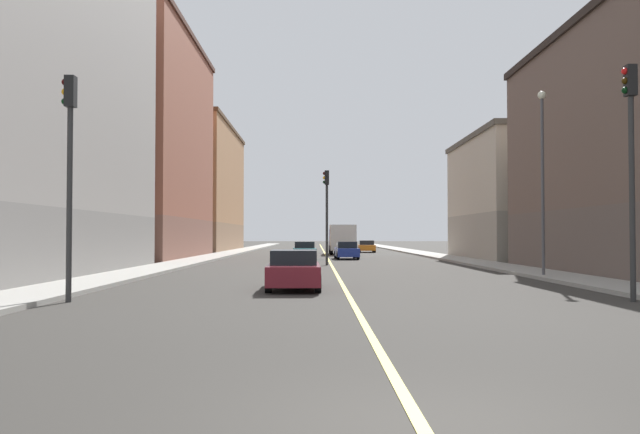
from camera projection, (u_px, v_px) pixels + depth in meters
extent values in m
plane|color=#33302C|center=(424.00, 431.00, 6.39)|extent=(400.00, 400.00, 0.00)
cube|color=#9E9B93|center=(443.00, 257.00, 55.45)|extent=(2.59, 168.00, 0.15)
cube|color=#9E9B93|center=(211.00, 257.00, 55.30)|extent=(2.59, 168.00, 0.15)
cube|color=#E5D14C|center=(327.00, 258.00, 55.37)|extent=(0.16, 154.00, 0.01)
cube|color=#9D9688|center=(539.00, 237.00, 51.75)|extent=(11.22, 16.05, 3.54)
cube|color=#BCB29E|center=(539.00, 178.00, 51.88)|extent=(11.22, 16.05, 5.79)
cube|color=#545047|center=(538.00, 139.00, 51.96)|extent=(11.52, 16.35, 0.40)
cube|color=brown|center=(124.00, 239.00, 53.66)|extent=(11.22, 21.13, 3.26)
cube|color=#93513D|center=(125.00, 130.00, 53.90)|extent=(11.22, 21.13, 14.67)
cube|color=#42241B|center=(126.00, 39.00, 54.11)|extent=(11.52, 21.43, 0.40)
cube|color=#8F6B4F|center=(186.00, 237.00, 79.41)|extent=(11.22, 25.61, 3.27)
cube|color=#A8754C|center=(186.00, 177.00, 79.62)|extent=(11.22, 25.61, 11.38)
cube|color=#4B3422|center=(186.00, 129.00, 79.78)|extent=(11.52, 25.91, 0.40)
cylinder|color=#2D2D2D|center=(632.00, 198.00, 18.89)|extent=(0.16, 0.16, 5.94)
cube|color=black|center=(630.00, 80.00, 18.98)|extent=(0.28, 0.32, 0.90)
sphere|color=red|center=(625.00, 71.00, 18.99)|extent=(0.20, 0.20, 0.20)
sphere|color=#352204|center=(625.00, 81.00, 18.98)|extent=(0.20, 0.20, 0.20)
sphere|color=black|center=(625.00, 90.00, 18.97)|extent=(0.20, 0.20, 0.20)
cylinder|color=#2D2D2D|center=(69.00, 204.00, 18.75)|extent=(0.16, 0.16, 5.59)
cube|color=black|center=(71.00, 92.00, 18.84)|extent=(0.28, 0.32, 0.90)
sphere|color=#320404|center=(65.00, 82.00, 18.85)|extent=(0.20, 0.20, 0.20)
sphere|color=orange|center=(65.00, 92.00, 18.84)|extent=(0.20, 0.20, 0.20)
sphere|color=black|center=(65.00, 102.00, 18.83)|extent=(0.20, 0.20, 0.20)
cylinder|color=#2D2D2D|center=(327.00, 225.00, 41.65)|extent=(0.16, 0.16, 5.12)
cube|color=black|center=(327.00, 178.00, 41.73)|extent=(0.28, 0.32, 0.90)
sphere|color=#320404|center=(324.00, 173.00, 41.74)|extent=(0.20, 0.20, 0.20)
sphere|color=orange|center=(324.00, 178.00, 41.73)|extent=(0.20, 0.20, 0.20)
sphere|color=black|center=(324.00, 182.00, 41.73)|extent=(0.20, 0.20, 0.20)
cylinder|color=#4C4C51|center=(543.00, 186.00, 29.16)|extent=(0.14, 0.14, 7.87)
sphere|color=#EAEACC|center=(542.00, 95.00, 29.27)|extent=(0.36, 0.36, 0.36)
cube|color=#196670|center=(304.00, 252.00, 51.04)|extent=(1.89, 4.45, 0.69)
cube|color=black|center=(304.00, 245.00, 51.19)|extent=(1.59, 2.20, 0.50)
cylinder|color=black|center=(294.00, 255.00, 52.35)|extent=(0.24, 0.65, 0.64)
cylinder|color=black|center=(314.00, 255.00, 52.42)|extent=(0.24, 0.65, 0.64)
cylinder|color=black|center=(295.00, 256.00, 49.63)|extent=(0.24, 0.65, 0.64)
cylinder|color=black|center=(315.00, 256.00, 49.71)|extent=(0.24, 0.65, 0.64)
cube|color=orange|center=(367.00, 248.00, 72.54)|extent=(1.90, 4.39, 0.61)
cube|color=black|center=(366.00, 243.00, 72.72)|extent=(1.62, 2.16, 0.49)
cylinder|color=black|center=(359.00, 249.00, 73.90)|extent=(0.24, 0.65, 0.64)
cylinder|color=black|center=(373.00, 249.00, 73.87)|extent=(0.24, 0.65, 0.64)
cylinder|color=black|center=(360.00, 250.00, 71.21)|extent=(0.24, 0.65, 0.64)
cylinder|color=black|center=(375.00, 250.00, 71.17)|extent=(0.24, 0.65, 0.64)
cube|color=#23389E|center=(346.00, 252.00, 52.21)|extent=(1.89, 4.32, 0.66)
cube|color=black|center=(347.00, 245.00, 52.16)|extent=(1.58, 1.90, 0.51)
cylinder|color=black|center=(336.00, 255.00, 53.48)|extent=(0.25, 0.65, 0.64)
cylinder|color=black|center=(354.00, 255.00, 53.56)|extent=(0.25, 0.65, 0.64)
cylinder|color=black|center=(338.00, 256.00, 50.85)|extent=(0.25, 0.65, 0.64)
cylinder|color=black|center=(358.00, 256.00, 50.93)|extent=(0.25, 0.65, 0.64)
cube|color=maroon|center=(294.00, 274.00, 23.14)|extent=(1.89, 4.54, 0.67)
cube|color=black|center=(294.00, 257.00, 23.15)|extent=(1.62, 2.12, 0.50)
cylinder|color=black|center=(272.00, 278.00, 24.51)|extent=(0.23, 0.64, 0.64)
cylinder|color=black|center=(316.00, 278.00, 24.55)|extent=(0.23, 0.64, 0.64)
cylinder|color=black|center=(268.00, 283.00, 21.72)|extent=(0.23, 0.64, 0.64)
cylinder|color=black|center=(318.00, 283.00, 21.76)|extent=(0.23, 0.64, 0.64)
cube|color=navy|center=(341.00, 240.00, 67.93)|extent=(2.44, 2.05, 2.17)
cube|color=silver|center=(343.00, 238.00, 64.06)|extent=(2.44, 4.82, 2.44)
cylinder|color=black|center=(330.00, 249.00, 67.53)|extent=(0.30, 0.90, 0.90)
cylinder|color=black|center=(352.00, 249.00, 67.55)|extent=(0.30, 0.90, 0.90)
cylinder|color=black|center=(331.00, 250.00, 63.00)|extent=(0.30, 0.90, 0.90)
cylinder|color=black|center=(355.00, 250.00, 63.02)|extent=(0.30, 0.90, 0.90)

